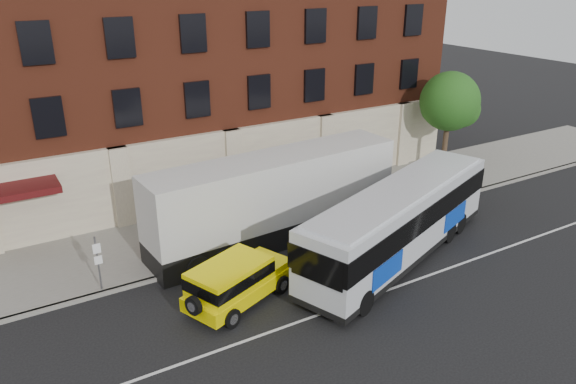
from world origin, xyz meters
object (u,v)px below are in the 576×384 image
street_tree (450,104)px  shipping_container (275,199)px  sign_pole (98,261)px  city_bus (400,219)px  yellow_suv (235,280)px

street_tree → shipping_container: bearing=-168.9°
sign_pole → street_tree: street_tree is taller
sign_pole → city_bus: 12.68m
street_tree → sign_pole: bearing=-171.4°
street_tree → city_bus: size_ratio=0.50×
yellow_suv → shipping_container: bearing=45.0°
shipping_container → yellow_suv: bearing=-135.0°
sign_pole → yellow_suv: (4.29, -3.36, -0.41)m
sign_pole → shipping_container: 8.36m
sign_pole → shipping_container: bearing=4.5°
city_bus → shipping_container: (-3.80, 4.37, 0.18)m
sign_pole → street_tree: bearing=8.6°
street_tree → shipping_container: street_tree is taller
city_bus → yellow_suv: (-7.82, 0.35, -0.82)m
street_tree → yellow_suv: street_tree is taller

